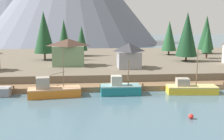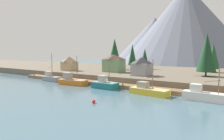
{
  "view_description": "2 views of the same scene",
  "coord_description": "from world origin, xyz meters",
  "views": [
    {
      "loc": [
        -6.51,
        -52.22,
        13.37
      ],
      "look_at": [
        -1.71,
        1.78,
        3.93
      ],
      "focal_mm": 45.86,
      "sensor_mm": 36.0,
      "label": 1
    },
    {
      "loc": [
        32.46,
        -44.36,
        9.54
      ],
      "look_at": [
        -1.27,
        2.65,
        4.68
      ],
      "focal_mm": 32.27,
      "sensor_mm": 36.0,
      "label": 2
    }
  ],
  "objects": [
    {
      "name": "ground_plane",
      "position": [
        0.0,
        20.0,
        -0.5
      ],
      "size": [
        400.0,
        400.0,
        1.0
      ],
      "primitive_type": "cube",
      "color": "#476675"
    },
    {
      "name": "dock",
      "position": [
        0.0,
        1.99,
        0.5
      ],
      "size": [
        80.0,
        4.0,
        1.6
      ],
      "color": "brown",
      "rests_on": "ground_plane"
    },
    {
      "name": "shoreline_bank",
      "position": [
        0.0,
        32.0,
        1.25
      ],
      "size": [
        400.0,
        56.0,
        2.5
      ],
      "primitive_type": "cube",
      "color": "#665B4C",
      "rests_on": "ground_plane"
    },
    {
      "name": "mountain_west_peak",
      "position": [
        -55.39,
        154.55,
        23.22
      ],
      "size": [
        86.29,
        86.29,
        46.44
      ],
      "primitive_type": "cone",
      "color": "slate",
      "rests_on": "ground_plane"
    },
    {
      "name": "mountain_central_peak",
      "position": [
        -16.06,
        125.71,
        32.42
      ],
      "size": [
        105.25,
        105.25,
        64.83
      ],
      "primitive_type": "cone",
      "color": "slate",
      "rests_on": "ground_plane"
    },
    {
      "name": "fishing_boat_grey",
      "position": [
        -24.11,
        -1.24,
        1.14
      ],
      "size": [
        7.26,
        2.26,
        9.48
      ],
      "rotation": [
        0.0,
        0.0,
        0.0
      ],
      "color": "gray",
      "rests_on": "ground_plane"
    },
    {
      "name": "fishing_boat_orange",
      "position": [
        -12.63,
        -2.37,
        1.12
      ],
      "size": [
        9.43,
        4.31,
        8.83
      ],
      "rotation": [
        0.0,
        0.0,
        0.14
      ],
      "color": "#CC6B1E",
      "rests_on": "ground_plane"
    },
    {
      "name": "fishing_boat_teal",
      "position": [
        -0.56,
        -1.76,
        1.12
      ],
      "size": [
        7.17,
        3.2,
        6.26
      ],
      "rotation": [
        0.0,
        0.0,
        -0.0
      ],
      "color": "#196B70",
      "rests_on": "ground_plane"
    },
    {
      "name": "fishing_boat_yellow",
      "position": [
        12.57,
        -2.13,
        0.93
      ],
      "size": [
        9.34,
        3.97,
        8.16
      ],
      "rotation": [
        0.0,
        0.0,
        -0.09
      ],
      "color": "gold",
      "rests_on": "ground_plane"
    },
    {
      "name": "fishing_boat_white",
      "position": [
        24.66,
        -1.52,
        1.08
      ],
      "size": [
        9.17,
        2.8,
        7.08
      ],
      "rotation": [
        0.0,
        0.0,
        -0.03
      ],
      "color": "silver",
      "rests_on": "ground_plane"
    },
    {
      "name": "house_green",
      "position": [
        -10.89,
        17.17,
        5.83
      ],
      "size": [
        7.79,
        5.23,
        6.53
      ],
      "color": "#6B8E66",
      "rests_on": "shoreline_bank"
    },
    {
      "name": "house_grey",
      "position": [
        3.15,
        12.43,
        5.46
      ],
      "size": [
        5.4,
        5.44,
        5.79
      ],
      "color": "gray",
      "rests_on": "shoreline_bank"
    },
    {
      "name": "house_tan",
      "position": [
        -29.11,
        11.69,
        5.44
      ],
      "size": [
        6.42,
        4.36,
        5.74
      ],
      "color": "tan",
      "rests_on": "shoreline_bank"
    },
    {
      "name": "conifer_near_right",
      "position": [
        20.13,
        22.05,
        9.72
      ],
      "size": [
        5.71,
        5.71,
        13.06
      ],
      "color": "#4C3823",
      "rests_on": "shoreline_bank"
    },
    {
      "name": "conifer_mid_left",
      "position": [
        19.62,
        36.77,
        8.55
      ],
      "size": [
        4.67,
        4.67,
        10.77
      ],
      "color": "#4C3823",
      "rests_on": "shoreline_bank"
    },
    {
      "name": "conifer_mid_right",
      "position": [
        -13.26,
        35.17,
        8.87
      ],
      "size": [
        3.98,
        3.98,
        11.15
      ],
      "color": "#4C3823",
      "rests_on": "shoreline_bank"
    },
    {
      "name": "conifer_back_right",
      "position": [
        -18.13,
        28.1,
        10.15
      ],
      "size": [
        5.62,
        5.62,
        13.36
      ],
      "color": "#4C3823",
      "rests_on": "shoreline_bank"
    },
    {
      "name": "conifer_centre",
      "position": [
        -8.02,
        37.1,
        7.85
      ],
      "size": [
        3.59,
        3.59,
        9.14
      ],
      "color": "#4C3823",
      "rests_on": "shoreline_bank"
    },
    {
      "name": "channel_buoy",
      "position": [
        7.64,
        -15.77,
        0.35
      ],
      "size": [
        0.7,
        0.7,
        0.7
      ],
      "primitive_type": "sphere",
      "color": "red",
      "rests_on": "ground_plane"
    }
  ]
}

